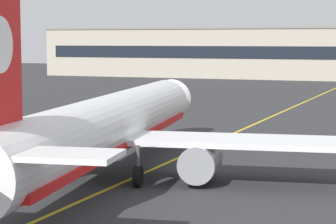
{
  "coord_description": "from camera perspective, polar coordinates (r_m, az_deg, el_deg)",
  "views": [
    {
      "loc": [
        18.04,
        -28.51,
        8.99
      ],
      "look_at": [
        0.84,
        16.08,
        4.0
      ],
      "focal_mm": 74.53,
      "sensor_mm": 36.0,
      "label": 1
    }
  ],
  "objects": [
    {
      "name": "taxiway_centreline",
      "position": [
        61.89,
        3.92,
        -2.4
      ],
      "size": [
        2.07,
        179.99,
        0.01
      ],
      "primitive_type": "cube",
      "rotation": [
        0.0,
        0.0,
        -0.01
      ],
      "color": "yellow",
      "rests_on": "ground"
    },
    {
      "name": "airliner_foreground",
      "position": [
        44.78,
        -5.11,
        -1.27
      ],
      "size": [
        32.36,
        41.39,
        11.65
      ],
      "color": "white",
      "rests_on": "ground"
    },
    {
      "name": "terminal_building",
      "position": [
        160.49,
        11.81,
        4.73
      ],
      "size": [
        131.18,
        12.4,
        11.76
      ],
      "color": "#B2A893",
      "rests_on": "ground"
    }
  ]
}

